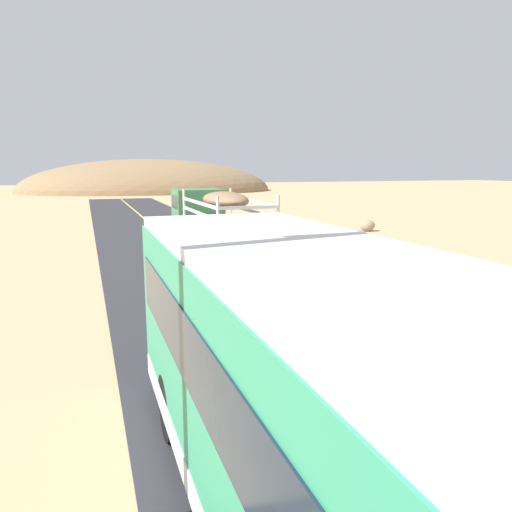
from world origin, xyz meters
TOP-DOWN VIEW (x-y plane):
  - ground_plane at (0.00, 0.00)m, footprint 240.00×240.00m
  - road_surface at (0.00, 0.00)m, footprint 8.00×120.00m
  - road_centre_line at (0.00, 0.00)m, footprint 0.16×117.60m
  - livestock_truck at (1.34, 17.71)m, footprint 2.53×9.70m
  - bus at (-2.22, -2.00)m, footprint 2.54×10.00m
  - boulder_mid_field at (12.74, 20.86)m, footprint 1.00×0.84m
  - boulder_far_horizon at (9.06, 16.10)m, footprint 1.15×0.87m
  - distant_hill at (6.25, 78.94)m, footprint 43.16×26.92m

SIDE VIEW (x-z plane):
  - ground_plane at x=0.00m, z-range 0.00..0.00m
  - distant_hill at x=6.25m, z-range -5.55..5.55m
  - road_surface at x=0.00m, z-range 0.00..0.02m
  - road_centre_line at x=0.00m, z-range 0.02..0.02m
  - boulder_mid_field at x=12.74m, z-range 0.00..0.75m
  - boulder_far_horizon at x=9.06m, z-range 0.00..0.86m
  - bus at x=-2.22m, z-range 0.14..3.35m
  - livestock_truck at x=1.34m, z-range 0.28..3.30m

